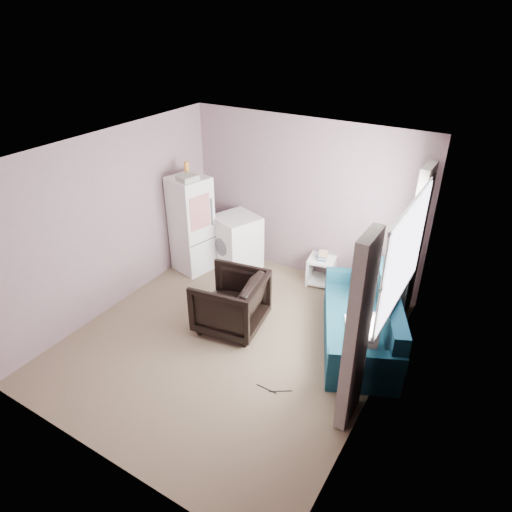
% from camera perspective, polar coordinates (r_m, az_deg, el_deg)
% --- Properties ---
extents(room, '(3.84, 4.24, 2.54)m').
position_cam_1_polar(room, '(5.41, -3.52, -0.21)').
color(room, '#7C6751').
rests_on(room, ground).
extents(armchair, '(0.91, 0.96, 0.87)m').
position_cam_1_polar(armchair, '(6.11, -3.21, -5.44)').
color(armchair, black).
rests_on(armchair, ground).
extents(fridge, '(0.66, 0.65, 1.80)m').
position_cam_1_polar(fridge, '(7.34, -8.07, 3.96)').
color(fridge, white).
rests_on(fridge, ground).
extents(washing_machine, '(0.82, 0.82, 0.90)m').
position_cam_1_polar(washing_machine, '(7.49, -2.40, 1.91)').
color(washing_machine, white).
rests_on(washing_machine, ground).
extents(side_table, '(0.47, 0.47, 0.55)m').
position_cam_1_polar(side_table, '(7.19, 8.18, -1.58)').
color(side_table, white).
rests_on(side_table, ground).
extents(sofa, '(1.53, 2.05, 0.83)m').
position_cam_1_polar(sofa, '(6.02, 13.33, -8.46)').
color(sofa, navy).
rests_on(sofa, ground).
extents(window_dressing, '(0.17, 2.62, 2.18)m').
position_cam_1_polar(window_dressing, '(5.42, 16.50, -3.20)').
color(window_dressing, white).
rests_on(window_dressing, ground).
extents(floor_cables, '(0.41, 0.16, 0.01)m').
position_cam_1_polar(floor_cables, '(5.46, 2.21, -16.39)').
color(floor_cables, black).
rests_on(floor_cables, ground).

